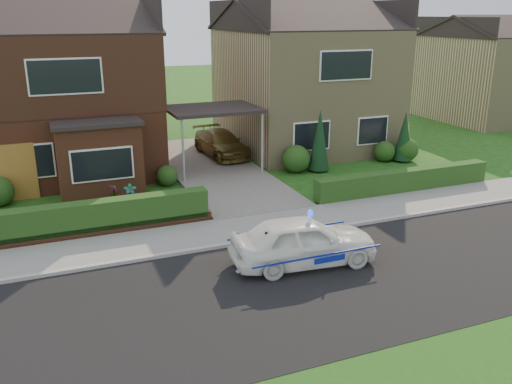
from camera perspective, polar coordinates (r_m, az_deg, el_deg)
ground at (r=14.40m, az=9.22°, el=-9.04°), size 120.00×120.00×0.00m
road at (r=14.40m, az=9.22°, el=-9.04°), size 60.00×6.00×0.02m
kerb at (r=16.79m, az=3.89°, el=-4.50°), size 60.00×0.16×0.12m
sidewalk at (r=17.68m, az=2.41°, el=-3.31°), size 60.00×2.00×0.10m
driveway at (r=23.79m, az=-4.44°, el=2.41°), size 3.80×12.00×0.12m
house_left at (r=24.92m, az=-19.81°, el=10.94°), size 7.50×9.53×7.25m
house_right at (r=28.02m, az=5.06°, el=12.32°), size 7.50×8.06×7.25m
carport_link at (r=23.17m, az=-4.57°, el=8.57°), size 3.80×3.00×2.77m
garage_door at (r=21.57m, az=-24.97°, el=1.77°), size 2.20×0.10×2.10m
dwarf_wall at (r=17.39m, az=-17.04°, el=-4.06°), size 7.70×0.25×0.36m
hedge_left at (r=17.59m, az=-17.04°, el=-4.42°), size 7.50×0.55×0.90m
hedge_right at (r=21.56m, az=15.20°, el=-0.05°), size 7.50×0.55×0.80m
shrub_left_mid at (r=21.18m, az=-13.42°, el=1.64°), size 1.32×1.32×1.32m
shrub_left_near at (r=21.80m, az=-9.36°, el=1.72°), size 0.84×0.84×0.84m
shrub_right_near at (r=23.37m, az=4.24°, el=3.50°), size 1.20×1.20×1.20m
shrub_right_mid at (r=25.79m, az=13.38°, el=4.19°), size 0.96×0.96×0.96m
shrub_right_far at (r=26.12m, az=15.57°, el=4.32°), size 1.08×1.08×1.08m
conifer_a at (r=23.48m, az=6.70°, el=5.25°), size 0.90×0.90×2.60m
conifer_b at (r=25.88m, az=15.32°, el=5.49°), size 0.90×0.90×2.20m
neighbour_right at (r=38.16m, az=23.31°, el=10.92°), size 6.50×7.00×5.20m
police_car at (r=14.79m, az=5.00°, el=-5.20°), size 3.66×4.12×1.52m
driveway_car at (r=25.75m, az=-3.70°, el=5.14°), size 1.92×4.12×1.17m
potted_plant_a at (r=19.56m, az=-13.04°, el=-0.45°), size 0.45×0.31×0.85m
potted_plant_b at (r=18.90m, az=-7.50°, el=-0.95°), size 0.51×0.46×0.75m
potted_plant_c at (r=19.87m, az=-14.70°, el=-0.38°), size 0.49×0.49×0.79m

